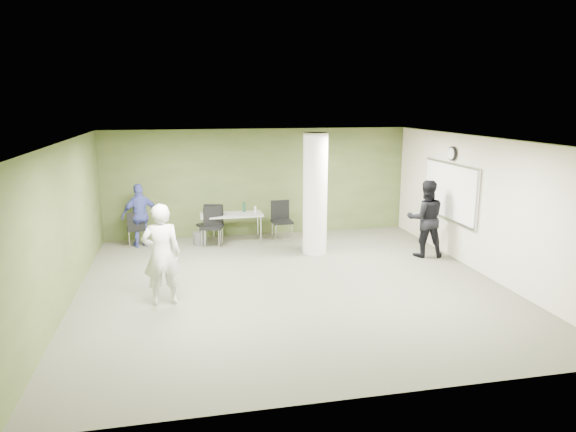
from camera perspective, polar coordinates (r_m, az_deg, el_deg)
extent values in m
plane|color=#4B4A3B|center=(10.07, 0.30, -7.61)|extent=(8.00, 8.00, 0.00)
plane|color=white|center=(9.47, 0.32, 8.49)|extent=(8.00, 8.00, 0.00)
cube|color=#405126|center=(13.55, -3.23, 3.75)|extent=(8.00, 2.80, 0.02)
cube|color=#405126|center=(9.68, -23.51, -0.86)|extent=(0.02, 8.00, 2.80)
cube|color=beige|center=(11.20, 20.76, 1.07)|extent=(0.02, 8.00, 2.80)
cylinder|color=silver|center=(11.81, 3.03, 2.44)|extent=(0.56, 0.56, 2.80)
cube|color=silver|center=(12.16, 17.52, 2.64)|extent=(0.04, 2.30, 1.30)
cube|color=white|center=(12.14, 17.42, 2.64)|extent=(0.02, 2.20, 1.20)
cylinder|color=black|center=(12.05, 17.79, 6.62)|extent=(0.05, 0.32, 0.32)
cylinder|color=white|center=(12.03, 17.66, 6.63)|extent=(0.02, 0.26, 0.26)
cube|color=#989993|center=(12.89, -6.29, 0.14)|extent=(1.55, 0.68, 0.04)
cylinder|color=silver|center=(12.67, -9.27, -1.88)|extent=(0.04, 0.04, 0.70)
cylinder|color=silver|center=(12.79, -3.03, -1.59)|extent=(0.04, 0.04, 0.70)
cylinder|color=silver|center=(13.19, -9.38, -1.31)|extent=(0.04, 0.04, 0.70)
cylinder|color=silver|center=(13.31, -3.38, -1.03)|extent=(0.04, 0.04, 0.70)
cylinder|color=#154128|center=(13.08, -4.91, 1.00)|extent=(0.07, 0.07, 0.25)
cylinder|color=#B2B2B7|center=(12.93, -3.66, 0.72)|extent=(0.06, 0.06, 0.18)
cylinder|color=#4C4C4C|center=(12.92, -9.87, -2.48)|extent=(0.28, 0.28, 0.32)
cube|color=black|center=(13.14, -16.52, -1.37)|extent=(0.49, 0.49, 0.05)
cube|color=black|center=(12.90, -16.53, -0.55)|extent=(0.42, 0.09, 0.43)
cylinder|color=silver|center=(13.38, -15.73, -2.06)|extent=(0.02, 0.02, 0.41)
cylinder|color=silver|center=(13.36, -17.27, -2.17)|extent=(0.02, 0.02, 0.41)
cylinder|color=silver|center=(13.03, -15.63, -2.44)|extent=(0.02, 0.02, 0.41)
cylinder|color=silver|center=(13.02, -17.20, -2.56)|extent=(0.02, 0.02, 0.41)
cube|color=black|center=(12.83, -8.75, -1.05)|extent=(0.64, 0.64, 0.05)
cube|color=black|center=(12.57, -8.37, -0.06)|extent=(0.46, 0.21, 0.49)
cylinder|color=silver|center=(13.15, -8.25, -1.83)|extent=(0.02, 0.02, 0.46)
cylinder|color=silver|center=(13.00, -9.90, -2.06)|extent=(0.02, 0.02, 0.46)
cylinder|color=silver|center=(12.79, -7.50, -2.22)|extent=(0.02, 0.02, 0.46)
cylinder|color=silver|center=(12.63, -9.18, -2.47)|extent=(0.02, 0.02, 0.46)
cube|color=black|center=(12.62, -8.45, -1.22)|extent=(0.62, 0.62, 0.05)
cube|color=black|center=(12.78, -8.27, 0.22)|extent=(0.48, 0.17, 0.49)
cylinder|color=silver|center=(12.53, -9.55, -2.58)|extent=(0.02, 0.02, 0.47)
cylinder|color=silver|center=(12.44, -7.68, -2.62)|extent=(0.02, 0.02, 0.47)
cylinder|color=silver|center=(12.93, -9.12, -2.10)|extent=(0.02, 0.02, 0.47)
cylinder|color=silver|center=(12.84, -7.31, -2.14)|extent=(0.02, 0.02, 0.47)
cube|color=black|center=(13.06, -0.67, -0.64)|extent=(0.52, 0.52, 0.05)
cube|color=black|center=(13.22, -0.90, 0.73)|extent=(0.48, 0.06, 0.49)
cylinder|color=silver|center=(12.88, -1.36, -2.00)|extent=(0.02, 0.02, 0.47)
cylinder|color=silver|center=(12.97, 0.43, -1.89)|extent=(0.02, 0.02, 0.47)
cylinder|color=silver|center=(13.27, -1.74, -1.56)|extent=(0.02, 0.02, 0.47)
cylinder|color=silver|center=(13.36, 0.00, -1.46)|extent=(0.02, 0.02, 0.47)
imported|color=silver|center=(9.13, -13.85, -4.18)|extent=(0.67, 0.45, 1.80)
imported|color=black|center=(12.06, 15.04, -0.28)|extent=(0.97, 0.83, 1.76)
imported|color=#424BA5|center=(12.97, -16.08, 0.07)|extent=(0.98, 0.65, 1.55)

